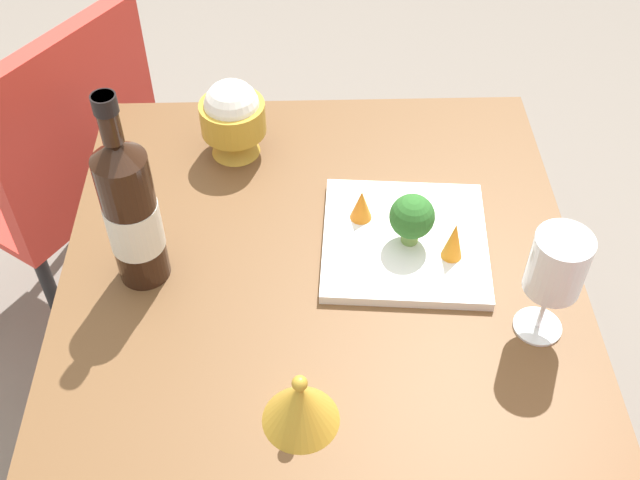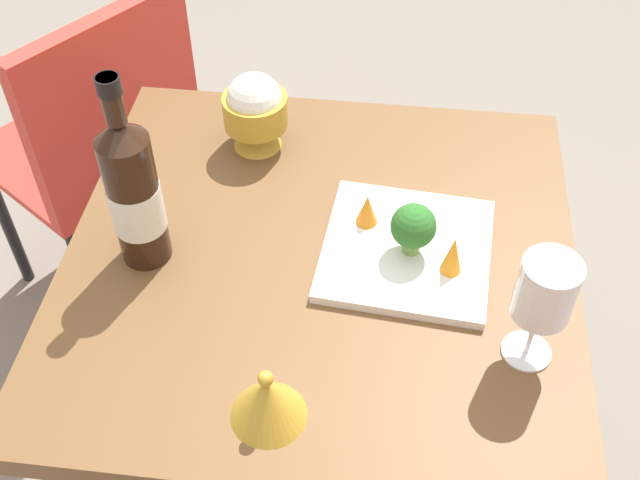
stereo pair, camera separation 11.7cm
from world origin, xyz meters
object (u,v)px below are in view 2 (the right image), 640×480
at_px(rice_bowl_lid, 267,399).
at_px(broccoli_floret, 413,227).
at_px(carrot_garnish_right, 367,209).
at_px(serving_plate, 407,250).
at_px(rice_bowl, 255,110).
at_px(carrot_garnish_left, 453,255).
at_px(wine_glass, 545,292).
at_px(wine_bottle, 134,193).
at_px(chair_by_wall, 103,137).

bearing_deg(rice_bowl_lid, broccoli_floret, -119.81).
bearing_deg(carrot_garnish_right, rice_bowl_lid, 74.22).
relative_size(rice_bowl_lid, serving_plate, 0.37).
distance_m(serving_plate, broccoli_floret, 0.06).
distance_m(broccoli_floret, carrot_garnish_right, 0.09).
height_order(rice_bowl, carrot_garnish_right, rice_bowl).
height_order(rice_bowl_lid, carrot_garnish_right, rice_bowl_lid).
xyz_separation_m(carrot_garnish_left, carrot_garnish_right, (0.13, -0.08, -0.01)).
xyz_separation_m(wine_glass, rice_bowl, (0.44, -0.39, -0.05)).
relative_size(wine_bottle, serving_plate, 1.19).
bearing_deg(carrot_garnish_left, carrot_garnish_right, -33.18).
height_order(wine_bottle, serving_plate, wine_bottle).
height_order(wine_glass, serving_plate, wine_glass).
height_order(chair_by_wall, carrot_garnish_right, chair_by_wall).
xyz_separation_m(wine_bottle, wine_glass, (-0.56, 0.12, 0.00)).
distance_m(wine_bottle, broccoli_floret, 0.40).
xyz_separation_m(chair_by_wall, broccoli_floret, (-0.67, 0.46, 0.27)).
bearing_deg(chair_by_wall, broccoli_floret, -90.06).
relative_size(wine_glass, carrot_garnish_right, 3.33).
bearing_deg(serving_plate, carrot_garnish_left, 148.39).
height_order(wine_bottle, rice_bowl, wine_bottle).
xyz_separation_m(wine_glass, carrot_garnish_left, (0.11, -0.12, -0.08)).
relative_size(rice_bowl_lid, broccoli_floret, 1.17).
bearing_deg(wine_bottle, wine_glass, 168.08).
bearing_deg(broccoli_floret, rice_bowl_lid, 60.19).
bearing_deg(rice_bowl_lid, carrot_garnish_left, -131.06).
bearing_deg(rice_bowl_lid, serving_plate, -118.38).
xyz_separation_m(chair_by_wall, wine_bottle, (-0.27, 0.50, 0.33)).
xyz_separation_m(serving_plate, carrot_garnish_left, (-0.07, 0.04, 0.04)).
xyz_separation_m(wine_glass, broccoli_floret, (0.16, -0.16, -0.06)).
relative_size(chair_by_wall, wine_glass, 4.75).
distance_m(wine_glass, carrot_garnish_left, 0.18).
height_order(carrot_garnish_left, carrot_garnish_right, carrot_garnish_left).
xyz_separation_m(wine_bottle, carrot_garnish_left, (-0.46, -0.01, -0.08)).
relative_size(wine_bottle, wine_glass, 1.79).
bearing_deg(serving_plate, broccoli_floret, 126.60).
relative_size(rice_bowl, carrot_garnish_left, 2.14).
xyz_separation_m(wine_bottle, carrot_garnish_right, (-0.33, -0.09, -0.08)).
height_order(rice_bowl_lid, carrot_garnish_left, rice_bowl_lid).
relative_size(wine_glass, carrot_garnish_left, 2.70).
distance_m(serving_plate, carrot_garnish_right, 0.09).
distance_m(rice_bowl, carrot_garnish_right, 0.28).
distance_m(rice_bowl_lid, serving_plate, 0.34).
xyz_separation_m(wine_glass, carrot_garnish_right, (0.24, -0.21, -0.09)).
height_order(rice_bowl, rice_bowl_lid, rice_bowl).
bearing_deg(rice_bowl_lid, chair_by_wall, -56.47).
relative_size(wine_bottle, carrot_garnish_right, 5.98).
height_order(chair_by_wall, rice_bowl_lid, chair_by_wall).
xyz_separation_m(rice_bowl_lid, carrot_garnish_right, (-0.10, -0.35, 0.00)).
relative_size(carrot_garnish_left, carrot_garnish_right, 1.23).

